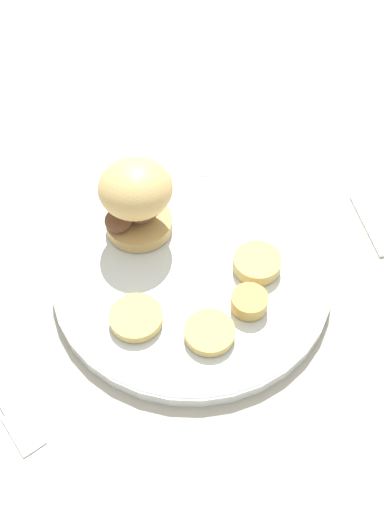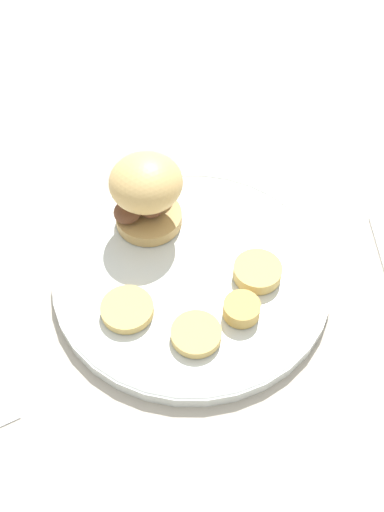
{
  "view_description": "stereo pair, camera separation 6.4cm",
  "coord_description": "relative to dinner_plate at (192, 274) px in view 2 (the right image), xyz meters",
  "views": [
    {
      "loc": [
        0.39,
        -0.02,
        0.54
      ],
      "look_at": [
        0.0,
        0.0,
        0.04
      ],
      "focal_mm": 42.0,
      "sensor_mm": 36.0,
      "label": 1
    },
    {
      "loc": [
        0.39,
        0.04,
        0.54
      ],
      "look_at": [
        0.0,
        0.0,
        0.04
      ],
      "focal_mm": 42.0,
      "sensor_mm": 36.0,
      "label": 2
    }
  ],
  "objects": [
    {
      "name": "potato_round_0",
      "position": [
        0.06,
        -0.06,
        0.01
      ],
      "size": [
        0.06,
        0.06,
        0.01
      ],
      "primitive_type": "cylinder",
      "color": "#DBB766",
      "rests_on": "dinner_plate"
    },
    {
      "name": "dinner_plate",
      "position": [
        0.0,
        0.0,
        0.0
      ],
      "size": [
        0.31,
        0.31,
        0.02
      ],
      "color": "silver",
      "rests_on": "ground_plane"
    },
    {
      "name": "potato_round_1",
      "position": [
        0.0,
        0.07,
        0.01
      ],
      "size": [
        0.05,
        0.05,
        0.01
      ],
      "primitive_type": "cylinder",
      "color": "#DBB766",
      "rests_on": "dinner_plate"
    },
    {
      "name": "sandwich",
      "position": [
        -0.07,
        -0.06,
        0.06
      ],
      "size": [
        0.08,
        0.08,
        0.09
      ],
      "color": "tan",
      "rests_on": "dinner_plate"
    },
    {
      "name": "ground_plane",
      "position": [
        0.0,
        0.0,
        -0.01
      ],
      "size": [
        4.0,
        4.0,
        0.0
      ],
      "primitive_type": "plane",
      "color": "#B2A899"
    },
    {
      "name": "potato_round_3",
      "position": [
        0.05,
        0.06,
        0.02
      ],
      "size": [
        0.04,
        0.04,
        0.02
      ],
      "primitive_type": "cylinder",
      "color": "tan",
      "rests_on": "dinner_plate"
    },
    {
      "name": "potato_round_2",
      "position": [
        0.08,
        0.01,
        0.01
      ],
      "size": [
        0.05,
        0.05,
        0.01
      ],
      "primitive_type": "cylinder",
      "color": "#DBB766",
      "rests_on": "dinner_plate"
    }
  ]
}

